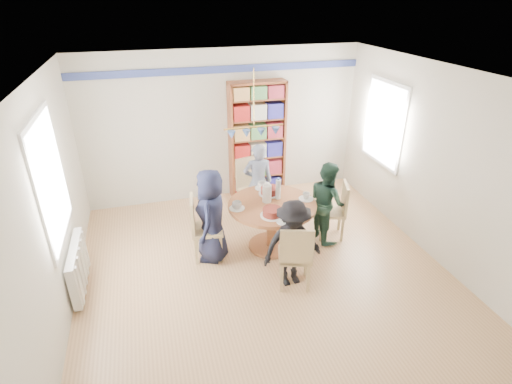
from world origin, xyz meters
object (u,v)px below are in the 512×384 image
object	(u,v)px
chair_right	(337,208)
chair_near	(296,254)
dining_table	(272,215)
chair_far	(252,185)
chair_left	(201,225)
person_left	(211,216)
radiator	(78,267)
person_near	(292,244)
person_right	(327,202)
person_far	(258,183)
bookshelf	(257,142)

from	to	relation	value
chair_right	chair_near	size ratio (longest dim) A/B	0.96
dining_table	chair_right	xyz separation A→B (m)	(1.07, 0.02, -0.05)
dining_table	chair_far	bearing A→B (deg)	91.71
chair_left	person_left	xyz separation A→B (m)	(0.15, -0.05, 0.16)
radiator	person_near	world-z (taller)	person_near
chair_left	chair_far	xyz separation A→B (m)	(1.02, 1.00, 0.04)
chair_far	person_left	bearing A→B (deg)	-129.97
radiator	person_right	xyz separation A→B (m)	(3.59, 0.26, 0.29)
radiator	person_far	distance (m)	2.99
chair_near	person_near	size ratio (longest dim) A/B	0.78
person_left	chair_right	bearing A→B (deg)	110.93
dining_table	radiator	bearing A→B (deg)	-174.89
chair_left	chair_far	size ratio (longest dim) A/B	0.93
chair_left	person_left	bearing A→B (deg)	-18.27
radiator	person_left	world-z (taller)	person_left
dining_table	chair_far	xyz separation A→B (m)	(-0.03, 1.03, 0.02)
chair_far	bookshelf	distance (m)	0.97
person_near	bookshelf	world-z (taller)	bookshelf
dining_table	chair_left	world-z (taller)	chair_left
chair_near	bookshelf	world-z (taller)	bookshelf
person_right	person_near	world-z (taller)	person_right
person_left	bookshelf	bearing A→B (deg)	166.54
radiator	person_near	distance (m)	2.78
person_near	chair_far	bearing A→B (deg)	86.72
person_left	person_near	bearing A→B (deg)	66.30
person_far	person_near	size ratio (longest dim) A/B	1.10
person_right	chair_far	bearing A→B (deg)	37.13
radiator	chair_far	bearing A→B (deg)	25.38
radiator	chair_right	world-z (taller)	chair_right
chair_near	person_right	xyz separation A→B (m)	(0.89, 1.00, 0.12)
person_right	chair_left	bearing A→B (deg)	84.47
radiator	chair_far	xyz separation A→B (m)	(2.67, 1.27, 0.23)
person_left	bookshelf	xyz separation A→B (m)	(1.20, 1.82, 0.36)
radiator	chair_far	world-z (taller)	chair_far
person_far	person_near	xyz separation A→B (m)	(-0.05, -1.76, -0.06)
person_far	person_left	bearing A→B (deg)	50.23
chair_left	person_near	distance (m)	1.38
chair_near	person_left	xyz separation A→B (m)	(-0.90, 0.97, 0.17)
chair_near	person_near	xyz separation A→B (m)	(-0.00, 0.11, 0.09)
chair_right	person_near	world-z (taller)	person_near
chair_far	person_near	bearing A→B (deg)	-89.32
chair_near	person_far	xyz separation A→B (m)	(0.04, 1.87, 0.15)
chair_near	person_right	bearing A→B (deg)	48.37
chair_near	person_left	world-z (taller)	person_left
person_right	bookshelf	distance (m)	1.93
person_left	chair_far	bearing A→B (deg)	159.89
chair_left	person_left	size ratio (longest dim) A/B	0.70
chair_near	person_right	size ratio (longest dim) A/B	0.74
chair_right	chair_near	distance (m)	1.47
person_right	chair_near	bearing A→B (deg)	133.17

